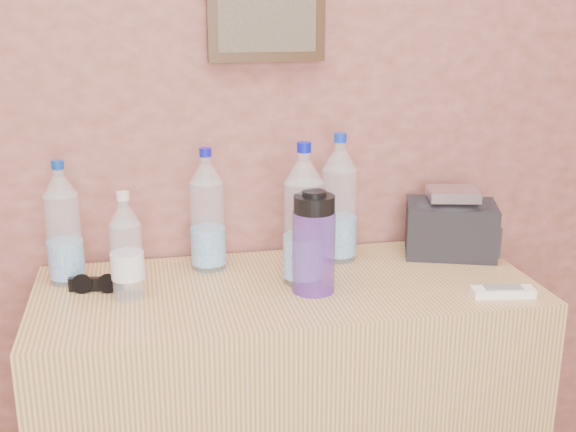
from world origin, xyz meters
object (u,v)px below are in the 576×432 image
at_px(pet_large_a, 64,229).
at_px(nalgene_bottle, 314,243).
at_px(dresser, 287,420).
at_px(pet_large_d, 304,222).
at_px(pet_small, 127,252).
at_px(ac_remote, 503,292).
at_px(sunglasses, 96,284).
at_px(pet_large_b, 207,216).
at_px(foil_packet, 453,194).
at_px(pet_large_c, 339,205).
at_px(toiletry_bag, 451,225).

height_order(pet_large_a, nalgene_bottle, pet_large_a).
height_order(dresser, pet_large_d, pet_large_d).
distance_m(pet_small, ac_remote, 0.88).
xyz_separation_m(nalgene_bottle, ac_remote, (0.43, -0.12, -0.11)).
bearing_deg(sunglasses, dresser, 2.67).
bearing_deg(pet_large_a, pet_large_b, 3.54).
relative_size(pet_large_a, pet_small, 1.20).
bearing_deg(dresser, pet_large_d, 11.64).
height_order(dresser, ac_remote, ac_remote).
bearing_deg(foil_packet, pet_large_c, 172.63).
height_order(pet_large_c, sunglasses, pet_large_c).
xyz_separation_m(pet_large_d, toiletry_bag, (0.44, 0.12, -0.07)).
bearing_deg(foil_packet, pet_large_b, 176.26).
relative_size(nalgene_bottle, ac_remote, 1.70).
bearing_deg(sunglasses, foil_packet, 13.10).
bearing_deg(nalgene_bottle, pet_large_d, 99.90).
height_order(pet_small, foil_packet, pet_small).
xyz_separation_m(dresser, pet_large_c, (0.17, 0.15, 0.53)).
relative_size(dresser, pet_large_b, 3.84).
xyz_separation_m(dresser, foil_packet, (0.47, 0.11, 0.55)).
height_order(pet_large_b, sunglasses, pet_large_b).
xyz_separation_m(dresser, nalgene_bottle, (0.05, -0.05, 0.50)).
bearing_deg(pet_large_d, pet_large_c, 47.65).
bearing_deg(pet_large_d, pet_large_b, 146.44).
relative_size(pet_large_b, foil_packet, 2.42).
distance_m(dresser, pet_large_c, 0.58).
relative_size(dresser, toiletry_bag, 5.13).
relative_size(pet_large_c, pet_small, 1.34).
bearing_deg(toiletry_bag, dresser, -145.57).
relative_size(pet_large_a, foil_packet, 2.34).
bearing_deg(toiletry_bag, pet_large_a, -160.70).
height_order(pet_large_c, pet_small, pet_large_c).
height_order(pet_small, sunglasses, pet_small).
xyz_separation_m(pet_large_b, foil_packet, (0.65, -0.04, 0.03)).
xyz_separation_m(pet_large_b, pet_large_d, (0.22, -0.14, 0.01)).
bearing_deg(pet_large_d, pet_large_a, 167.83).
relative_size(dresser, pet_large_c, 3.56).
bearing_deg(pet_large_d, nalgene_bottle, -80.10).
distance_m(pet_large_b, pet_large_d, 0.26).
bearing_deg(foil_packet, ac_remote, -88.13).
distance_m(pet_large_a, sunglasses, 0.16).
distance_m(pet_large_a, pet_large_c, 0.70).
height_order(pet_large_d, ac_remote, pet_large_d).
xyz_separation_m(nalgene_bottle, toiletry_bag, (0.43, 0.18, -0.04)).
distance_m(sunglasses, foil_packet, 0.94).
bearing_deg(pet_large_c, pet_small, -164.87).
height_order(sunglasses, toiletry_bag, toiletry_bag).
bearing_deg(pet_small, sunglasses, 145.00).
bearing_deg(pet_small, pet_large_a, 138.79).
bearing_deg(dresser, pet_large_c, 41.03).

